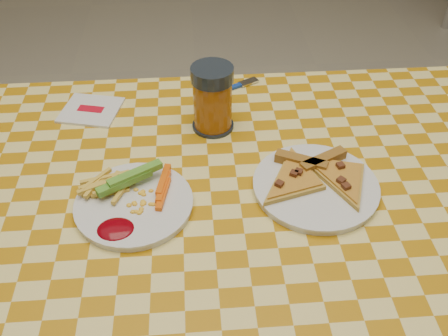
{
  "coord_description": "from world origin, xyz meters",
  "views": [
    {
      "loc": [
        -0.03,
        -0.62,
        1.39
      ],
      "look_at": [
        0.03,
        0.08,
        0.78
      ],
      "focal_mm": 40.0,
      "sensor_mm": 36.0,
      "label": 1
    }
  ],
  "objects_px": {
    "plate_left": "(134,205)",
    "drink_glass": "(213,99)",
    "plate_right": "(315,187)",
    "table": "(212,233)"
  },
  "relations": [
    {
      "from": "table",
      "to": "plate_right",
      "type": "bearing_deg",
      "value": 7.68
    },
    {
      "from": "plate_left",
      "to": "plate_right",
      "type": "height_order",
      "value": "same"
    },
    {
      "from": "plate_right",
      "to": "drink_glass",
      "type": "xyz_separation_m",
      "value": [
        -0.18,
        0.21,
        0.06
      ]
    },
    {
      "from": "plate_right",
      "to": "drink_glass",
      "type": "relative_size",
      "value": 1.59
    },
    {
      "from": "plate_left",
      "to": "drink_glass",
      "type": "distance_m",
      "value": 0.28
    },
    {
      "from": "plate_left",
      "to": "plate_right",
      "type": "distance_m",
      "value": 0.33
    },
    {
      "from": "plate_left",
      "to": "drink_glass",
      "type": "xyz_separation_m",
      "value": [
        0.15,
        0.23,
        0.06
      ]
    },
    {
      "from": "table",
      "to": "drink_glass",
      "type": "relative_size",
      "value": 9.01
    },
    {
      "from": "table",
      "to": "plate_right",
      "type": "height_order",
      "value": "plate_right"
    },
    {
      "from": "drink_glass",
      "to": "plate_right",
      "type": "bearing_deg",
      "value": -49.69
    }
  ]
}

